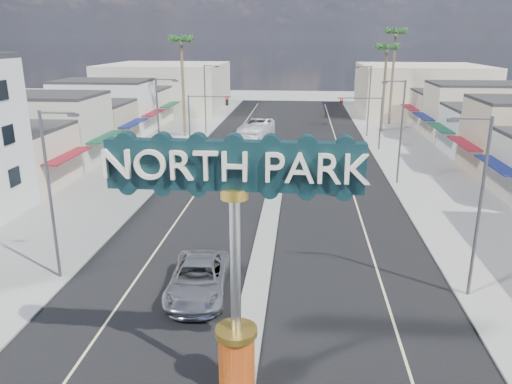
% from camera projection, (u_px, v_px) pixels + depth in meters
% --- Properties ---
extents(ground, '(160.00, 160.00, 0.00)m').
position_uv_depth(ground, '(277.00, 181.00, 44.90)').
color(ground, gray).
rests_on(ground, ground).
extents(road, '(20.00, 120.00, 0.01)m').
position_uv_depth(road, '(277.00, 181.00, 44.90)').
color(road, black).
rests_on(road, ground).
extents(median_island, '(1.30, 30.00, 0.16)m').
position_uv_depth(median_island, '(263.00, 254.00, 29.66)').
color(median_island, gray).
rests_on(median_island, ground).
extents(sidewalk_left, '(8.00, 120.00, 0.12)m').
position_uv_depth(sidewalk_left, '(126.00, 177.00, 46.10)').
color(sidewalk_left, gray).
rests_on(sidewalk_left, ground).
extents(sidewalk_right, '(8.00, 120.00, 0.12)m').
position_uv_depth(sidewalk_right, '(436.00, 185.00, 43.66)').
color(sidewalk_right, gray).
rests_on(sidewalk_right, ground).
extents(storefront_row_left, '(12.00, 42.00, 6.00)m').
position_uv_depth(storefront_row_left, '(78.00, 121.00, 58.47)').
color(storefront_row_left, beige).
rests_on(storefront_row_left, ground).
extents(storefront_row_right, '(12.00, 42.00, 6.00)m').
position_uv_depth(storefront_row_right, '(503.00, 128.00, 54.28)').
color(storefront_row_right, '#B7B29E').
rests_on(storefront_row_right, ground).
extents(backdrop_far_left, '(20.00, 20.00, 8.00)m').
position_uv_depth(backdrop_far_left, '(166.00, 87.00, 88.43)').
color(backdrop_far_left, '#B7B29E').
rests_on(backdrop_far_left, ground).
extents(backdrop_far_right, '(20.00, 20.00, 8.00)m').
position_uv_depth(backdrop_far_right, '(420.00, 89.00, 84.59)').
color(backdrop_far_right, beige).
rests_on(backdrop_far_right, ground).
extents(gateway_sign, '(8.20, 1.50, 9.15)m').
position_uv_depth(gateway_sign, '(235.00, 241.00, 16.49)').
color(gateway_sign, red).
rests_on(gateway_sign, median_island).
extents(traffic_signal_left, '(5.09, 0.45, 6.00)m').
position_uv_depth(traffic_signal_left, '(204.00, 111.00, 57.74)').
color(traffic_signal_left, '#47474C').
rests_on(traffic_signal_left, ground).
extents(traffic_signal_right, '(5.09, 0.45, 6.00)m').
position_uv_depth(traffic_signal_right, '(365.00, 113.00, 56.14)').
color(traffic_signal_right, '#47474C').
rests_on(traffic_signal_right, ground).
extents(streetlight_l_near, '(2.03, 0.22, 9.00)m').
position_uv_depth(streetlight_l_near, '(52.00, 188.00, 25.28)').
color(streetlight_l_near, '#47474C').
rests_on(streetlight_l_near, ground).
extents(streetlight_l_mid, '(2.03, 0.22, 9.00)m').
position_uv_depth(streetlight_l_mid, '(160.00, 123.00, 44.31)').
color(streetlight_l_mid, '#47474C').
rests_on(streetlight_l_mid, ground).
extents(streetlight_l_far, '(2.03, 0.22, 9.00)m').
position_uv_depth(streetlight_l_far, '(206.00, 96.00, 65.23)').
color(streetlight_l_far, '#47474C').
rests_on(streetlight_l_far, ground).
extents(streetlight_r_near, '(2.03, 0.22, 9.00)m').
position_uv_depth(streetlight_r_near, '(477.00, 200.00, 23.46)').
color(streetlight_r_near, '#47474C').
rests_on(streetlight_r_near, ground).
extents(streetlight_r_mid, '(2.03, 0.22, 9.00)m').
position_uv_depth(streetlight_r_mid, '(400.00, 127.00, 42.49)').
color(streetlight_r_mid, '#47474C').
rests_on(streetlight_r_mid, ground).
extents(streetlight_r_far, '(2.03, 0.22, 9.00)m').
position_uv_depth(streetlight_r_far, '(368.00, 98.00, 63.41)').
color(streetlight_r_far, '#47474C').
rests_on(streetlight_r_far, ground).
extents(palm_left_far, '(2.60, 2.60, 13.10)m').
position_uv_depth(palm_left_far, '(181.00, 45.00, 61.65)').
color(palm_left_far, brown).
rests_on(palm_left_far, ground).
extents(palm_right_mid, '(2.60, 2.60, 12.10)m').
position_uv_depth(palm_right_mid, '(387.00, 52.00, 65.35)').
color(palm_right_mid, brown).
rests_on(palm_right_mid, ground).
extents(palm_right_far, '(2.60, 2.60, 14.10)m').
position_uv_depth(palm_right_far, '(396.00, 37.00, 70.35)').
color(palm_right_far, brown).
rests_on(palm_right_far, ground).
extents(suv_left, '(3.22, 6.29, 1.70)m').
position_uv_depth(suv_left, '(198.00, 279.00, 24.93)').
color(suv_left, '#A1A1A5').
rests_on(suv_left, ground).
extents(car_parked_left, '(1.98, 4.29, 1.43)m').
position_uv_depth(car_parked_left, '(217.00, 171.00, 45.50)').
color(car_parked_left, slate).
rests_on(car_parked_left, ground).
extents(car_parked_right, '(1.85, 4.83, 1.57)m').
position_uv_depth(car_parked_right, '(341.00, 180.00, 42.48)').
color(car_parked_right, silver).
rests_on(car_parked_right, ground).
extents(city_bus, '(3.97, 12.63, 3.46)m').
position_uv_depth(city_bus, '(254.00, 140.00, 53.90)').
color(city_bus, white).
rests_on(city_bus, ground).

